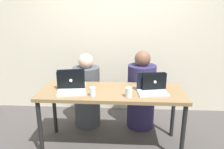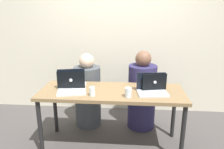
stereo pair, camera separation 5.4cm
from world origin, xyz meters
TOP-DOWN VIEW (x-y plane):
  - ground_plane at (0.00, 0.00)m, footprint 12.00×12.00m
  - back_wall at (0.00, 1.13)m, footprint 4.50×0.10m
  - desk at (0.00, 0.00)m, footprint 1.71×0.63m
  - person_on_left at (-0.39, 0.51)m, footprint 0.38×0.38m
  - person_on_right at (0.39, 0.51)m, footprint 0.46×0.46m
  - laptop_back_right at (0.49, 0.09)m, footprint 0.33×0.28m
  - laptop_front_right at (0.47, -0.04)m, footprint 0.36×0.28m
  - laptop_back_left at (-0.49, 0.07)m, footprint 0.35×0.28m
  - laptop_front_left at (-0.47, -0.05)m, footprint 0.37×0.33m
  - water_glass_left at (-0.20, -0.18)m, footprint 0.06×0.06m
  - water_glass_right at (0.20, -0.19)m, footprint 0.07×0.07m

SIDE VIEW (x-z plane):
  - ground_plane at x=0.00m, z-range 0.00..0.00m
  - person_on_left at x=-0.39m, z-range -0.06..1.02m
  - person_on_right at x=0.39m, z-range -0.06..1.07m
  - desk at x=0.00m, z-range 0.30..1.05m
  - water_glass_left at x=-0.20m, z-range 0.74..0.84m
  - laptop_back_right at x=0.49m, z-range 0.69..0.90m
  - water_glass_right at x=0.20m, z-range 0.74..0.85m
  - laptop_front_right at x=0.47m, z-range 0.68..0.91m
  - laptop_back_left at x=-0.49m, z-range 0.68..0.91m
  - laptop_front_left at x=-0.47m, z-range 0.68..0.92m
  - back_wall at x=0.00m, z-range 0.00..2.55m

